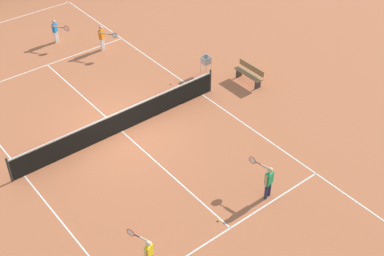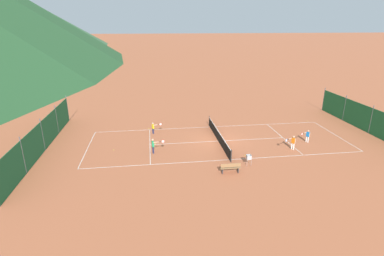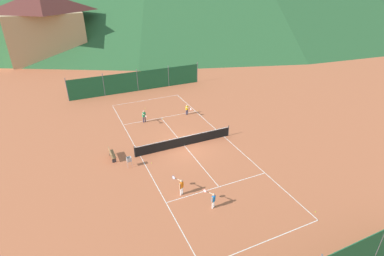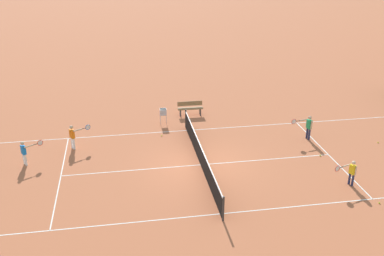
% 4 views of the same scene
% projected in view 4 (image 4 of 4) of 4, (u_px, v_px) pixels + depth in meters
% --- Properties ---
extents(ground_plane, '(600.00, 600.00, 0.00)m').
position_uv_depth(ground_plane, '(201.00, 165.00, 21.12)').
color(ground_plane, '#B7603D').
extents(court_line_markings, '(8.25, 23.85, 0.01)m').
position_uv_depth(court_line_markings, '(201.00, 165.00, 21.12)').
color(court_line_markings, white).
rests_on(court_line_markings, ground).
extents(tennis_net, '(9.18, 0.08, 1.06)m').
position_uv_depth(tennis_net, '(201.00, 155.00, 20.92)').
color(tennis_net, '#2D2D2D').
rests_on(tennis_net, ground).
extents(player_near_baseline, '(0.54, 1.06, 1.26)m').
position_uv_depth(player_near_baseline, '(73.00, 135.00, 22.46)').
color(player_near_baseline, white).
rests_on(player_near_baseline, ground).
extents(player_far_baseline, '(0.44, 1.11, 1.31)m').
position_uv_depth(player_far_baseline, '(308.00, 126.00, 23.48)').
color(player_far_baseline, '#23284C').
rests_on(player_far_baseline, ground).
extents(player_near_service, '(0.53, 1.00, 1.19)m').
position_uv_depth(player_near_service, '(25.00, 151.00, 20.89)').
color(player_near_service, white).
rests_on(player_near_service, ground).
extents(player_far_service, '(0.37, 1.02, 1.16)m').
position_uv_depth(player_far_service, '(351.00, 171.00, 19.14)').
color(player_far_service, '#23284C').
rests_on(player_far_service, ground).
extents(tennis_ball_mid_court, '(0.07, 0.07, 0.07)m').
position_uv_depth(tennis_ball_mid_court, '(378.00, 142.00, 23.32)').
color(tennis_ball_mid_court, '#CCE033').
rests_on(tennis_ball_mid_court, ground).
extents(tennis_ball_near_corner, '(0.07, 0.07, 0.07)m').
position_uv_depth(tennis_ball_near_corner, '(379.00, 203.00, 18.07)').
color(tennis_ball_near_corner, '#CCE033').
rests_on(tennis_ball_near_corner, ground).
extents(tennis_ball_by_net_right, '(0.07, 0.07, 0.07)m').
position_uv_depth(tennis_ball_by_net_right, '(320.00, 156.00, 21.93)').
color(tennis_ball_by_net_right, '#CCE033').
rests_on(tennis_ball_by_net_right, ground).
extents(tennis_ball_service_box, '(0.07, 0.07, 0.07)m').
position_uv_depth(tennis_ball_service_box, '(162.00, 136.00, 24.10)').
color(tennis_ball_service_box, '#CCE033').
rests_on(tennis_ball_service_box, ground).
extents(ball_hopper, '(0.36, 0.36, 0.89)m').
position_uv_depth(ball_hopper, '(163.00, 113.00, 25.48)').
color(ball_hopper, '#B7B7BC').
rests_on(ball_hopper, ground).
extents(courtside_bench, '(0.36, 1.50, 0.84)m').
position_uv_depth(courtside_bench, '(190.00, 108.00, 26.77)').
color(courtside_bench, olive).
rests_on(courtside_bench, ground).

